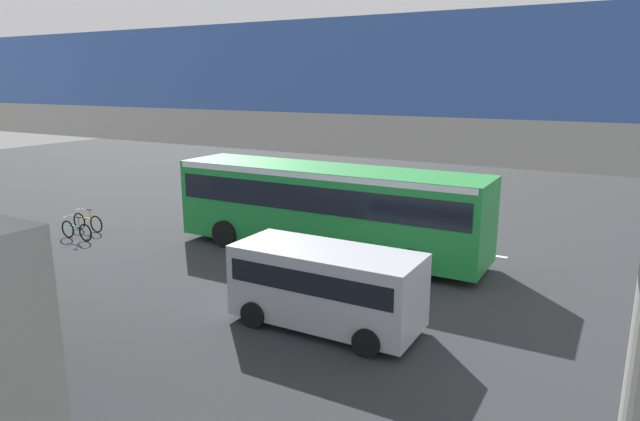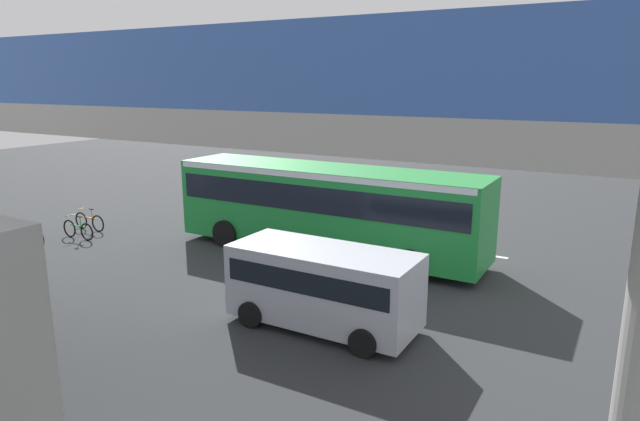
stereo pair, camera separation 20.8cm
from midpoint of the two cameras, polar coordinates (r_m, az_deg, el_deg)
The scene contains 11 objects.
ground at distance 21.31m, azimuth -1.02°, elevation -3.59°, with size 80.00×80.00×0.00m, color #2D3033.
city_bus at distance 19.95m, azimuth 1.03°, elevation 0.84°, with size 11.54×2.85×3.15m.
parked_van at distance 14.16m, azimuth 0.81°, elevation -7.38°, with size 4.80×2.17×2.05m.
bicycle_orange at distance 25.21m, azimuth -22.33°, elevation -1.07°, with size 1.77×0.44×0.96m.
bicycle_blue at distance 23.77m, azimuth -27.40°, elevation -2.39°, with size 1.77×0.44×0.96m.
bicycle_green at distance 24.01m, azimuth -23.32°, elevation -1.84°, with size 1.77×0.44×0.96m.
lane_dash_leftmost at distance 21.11m, azimuth 16.32°, elevation -4.30°, with size 2.00×0.20×0.01m, color silver.
lane_dash_left at distance 22.31m, azimuth 6.31°, elevation -2.89°, with size 2.00×0.20×0.01m, color silver.
lane_dash_centre at distance 24.12m, azimuth -2.42°, elevation -1.59°, with size 2.00×0.20×0.01m, color silver.
lane_dash_right at distance 26.41m, azimuth -9.78°, elevation -0.46°, with size 2.00×0.20×0.01m, color silver.
pedestrian_overpass at distance 12.77m, azimuth -25.77°, elevation 6.88°, with size 24.18×2.60×6.87m.
Camera 2 is at (-10.58, 17.44, 6.17)m, focal length 31.23 mm.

